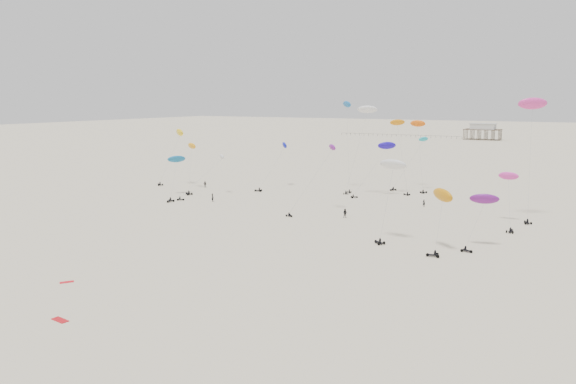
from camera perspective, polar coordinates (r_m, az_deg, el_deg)
The scene contains 26 objects.
ground_plane at distance 211.21m, azimuth 14.81°, elevation 2.50°, with size 900.00×900.00×0.00m, color beige.
pavilion_main at distance 359.34m, azimuth 19.17°, elevation 5.72°, with size 21.00×13.00×9.80m.
pier_fence at distance 371.83m, azimuth 11.19°, elevation 5.63°, with size 80.20×0.20×1.50m.
rig_0 at distance 144.93m, azimuth -11.41°, elevation 2.36°, with size 9.37×13.97×14.19m.
rig_1 at distance 117.86m, azimuth 21.55°, elevation 0.02°, with size 5.14×12.75×13.57m.
rig_2 at distance 146.95m, azimuth 11.24°, elevation 5.52°, with size 6.68×4.38×19.45m.
rig_3 at distance 154.52m, azimuth 12.26°, elevation 3.07°, with size 8.64×8.68×15.10m.
rig_4 at distance 153.69m, azimuth 6.05°, elevation 7.22°, with size 7.83×11.53×24.39m.
rig_5 at distance 143.56m, azimuth 9.55°, elevation 3.97°, with size 9.07×10.67×15.02m.
rig_7 at distance 122.05m, azimuth 3.31°, elevation 2.66°, with size 6.99×14.30×17.80m.
rig_8 at distance 144.14m, azimuth 7.77°, elevation 7.14°, with size 8.33×4.74×23.03m.
rig_9 at distance 153.00m, azimuth -9.86°, elevation 3.02°, with size 9.99×12.78×15.82m.
rig_10 at distance 98.01m, azimuth 10.36°, elevation 1.30°, with size 5.28×6.96×14.47m.
rig_11 at distance 143.67m, azimuth -8.25°, elevation 2.04°, with size 5.21×15.98×16.31m.
rig_12 at distance 155.62m, azimuth -1.06°, elevation 3.58°, with size 4.22×15.38×15.85m.
rig_13 at distance 93.96m, azimuth 15.31°, elevation -1.24°, with size 5.20×9.13×10.46m.
rig_14 at distance 98.01m, azimuth 19.05°, elevation -1.47°, with size 5.16×7.86×9.54m.
rig_15 at distance 125.04m, azimuth 23.54°, elevation 7.03°, with size 6.51×11.60×24.97m.
rig_16 at distance 158.21m, azimuth 13.18°, elevation 5.30°, with size 8.54×12.63×20.13m.
rig_17 at distance 163.34m, azimuth -11.34°, elevation 4.93°, with size 7.68×7.81×16.15m.
spectator_0 at distance 136.21m, azimuth -7.66°, elevation -0.96°, with size 0.83×0.57×2.28m, color black.
spectator_1 at distance 117.32m, azimuth 5.82°, elevation -2.61°, with size 1.07×0.62×2.19m, color black.
spectator_2 at distance 158.17m, azimuth -8.42°, elevation 0.47°, with size 1.22×0.66×2.07m, color black.
spectator_3 at distance 132.23m, azimuth 13.62°, elevation -1.45°, with size 0.70×0.48×1.94m, color black.
grounded_kite_a at distance 69.05m, azimuth -22.14°, elevation -11.98°, with size 2.20×0.90×0.08m, color red.
grounded_kite_b at distance 82.11m, azimuth -21.56°, elevation -8.53°, with size 1.80×0.70×0.07m, color red.
Camera 1 is at (50.35, -3.66, 24.43)m, focal length 35.00 mm.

